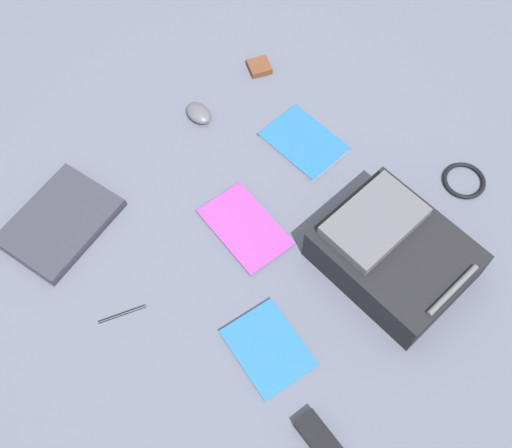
{
  "coord_description": "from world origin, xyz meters",
  "views": [
    {
      "loc": [
        0.7,
        0.57,
        1.68
      ],
      "look_at": [
        0.0,
        0.0,
        0.02
      ],
      "focal_mm": 44.48,
      "sensor_mm": 36.0,
      "label": 1
    }
  ],
  "objects_px": {
    "backpack": "(393,252)",
    "pen_black": "(122,313)",
    "power_brick": "(319,438)",
    "book_comic": "(245,228)",
    "computer_mouse": "(199,113)",
    "earbud_pouch": "(259,67)",
    "laptop": "(60,222)",
    "book_manual": "(304,142)",
    "book_red": "(268,349)",
    "cable_coil": "(464,181)"
  },
  "relations": [
    {
      "from": "backpack",
      "to": "pen_black",
      "type": "distance_m",
      "value": 0.78
    },
    {
      "from": "power_brick",
      "to": "book_comic",
      "type": "bearing_deg",
      "value": -123.48
    },
    {
      "from": "book_comic",
      "to": "pen_black",
      "type": "relative_size",
      "value": 2.22
    },
    {
      "from": "computer_mouse",
      "to": "earbud_pouch",
      "type": "xyz_separation_m",
      "value": [
        -0.29,
        0.03,
        -0.01
      ]
    },
    {
      "from": "laptop",
      "to": "computer_mouse",
      "type": "bearing_deg",
      "value": 174.57
    },
    {
      "from": "backpack",
      "to": "book_manual",
      "type": "relative_size",
      "value": 1.65
    },
    {
      "from": "pen_black",
      "to": "book_manual",
      "type": "bearing_deg",
      "value": 176.82
    },
    {
      "from": "laptop",
      "to": "computer_mouse",
      "type": "height_order",
      "value": "computer_mouse"
    },
    {
      "from": "book_comic",
      "to": "book_red",
      "type": "bearing_deg",
      "value": 49.04
    },
    {
      "from": "computer_mouse",
      "to": "book_red",
      "type": "bearing_deg",
      "value": 64.26
    },
    {
      "from": "cable_coil",
      "to": "earbud_pouch",
      "type": "bearing_deg",
      "value": -86.85
    },
    {
      "from": "laptop",
      "to": "computer_mouse",
      "type": "xyz_separation_m",
      "value": [
        -0.56,
        0.05,
        0.0
      ]
    },
    {
      "from": "book_red",
      "to": "power_brick",
      "type": "height_order",
      "value": "power_brick"
    },
    {
      "from": "backpack",
      "to": "earbud_pouch",
      "type": "relative_size",
      "value": 6.13
    },
    {
      "from": "book_comic",
      "to": "power_brick",
      "type": "height_order",
      "value": "power_brick"
    },
    {
      "from": "book_comic",
      "to": "cable_coil",
      "type": "relative_size",
      "value": 2.25
    },
    {
      "from": "book_manual",
      "to": "computer_mouse",
      "type": "relative_size",
      "value": 2.7
    },
    {
      "from": "book_manual",
      "to": "earbud_pouch",
      "type": "distance_m",
      "value": 0.35
    },
    {
      "from": "book_red",
      "to": "computer_mouse",
      "type": "xyz_separation_m",
      "value": [
        -0.48,
        -0.67,
        0.01
      ]
    },
    {
      "from": "book_red",
      "to": "book_comic",
      "type": "xyz_separation_m",
      "value": [
        -0.25,
        -0.29,
        -0.0
      ]
    },
    {
      "from": "laptop",
      "to": "power_brick",
      "type": "distance_m",
      "value": 0.97
    },
    {
      "from": "book_manual",
      "to": "pen_black",
      "type": "height_order",
      "value": "book_manual"
    },
    {
      "from": "laptop",
      "to": "pen_black",
      "type": "relative_size",
      "value": 2.56
    },
    {
      "from": "earbud_pouch",
      "to": "backpack",
      "type": "bearing_deg",
      "value": 65.82
    },
    {
      "from": "computer_mouse",
      "to": "pen_black",
      "type": "distance_m",
      "value": 0.71
    },
    {
      "from": "book_manual",
      "to": "book_red",
      "type": "bearing_deg",
      "value": 29.01
    },
    {
      "from": "book_red",
      "to": "power_brick",
      "type": "relative_size",
      "value": 2.05
    },
    {
      "from": "book_comic",
      "to": "computer_mouse",
      "type": "relative_size",
      "value": 3.04
    },
    {
      "from": "laptop",
      "to": "pen_black",
      "type": "height_order",
      "value": "laptop"
    },
    {
      "from": "backpack",
      "to": "book_red",
      "type": "bearing_deg",
      "value": -14.51
    },
    {
      "from": "backpack",
      "to": "book_red",
      "type": "xyz_separation_m",
      "value": [
        0.42,
        -0.11,
        -0.06
      ]
    },
    {
      "from": "pen_black",
      "to": "earbud_pouch",
      "type": "height_order",
      "value": "earbud_pouch"
    },
    {
      "from": "earbud_pouch",
      "to": "book_manual",
      "type": "bearing_deg",
      "value": 63.42
    },
    {
      "from": "book_comic",
      "to": "computer_mouse",
      "type": "bearing_deg",
      "value": -120.63
    },
    {
      "from": "book_red",
      "to": "backpack",
      "type": "bearing_deg",
      "value": 165.49
    },
    {
      "from": "backpack",
      "to": "book_comic",
      "type": "xyz_separation_m",
      "value": [
        0.17,
        -0.4,
        -0.06
      ]
    },
    {
      "from": "laptop",
      "to": "book_manual",
      "type": "height_order",
      "value": "laptop"
    },
    {
      "from": "cable_coil",
      "to": "power_brick",
      "type": "relative_size",
      "value": 1.02
    },
    {
      "from": "power_brick",
      "to": "pen_black",
      "type": "xyz_separation_m",
      "value": [
        0.07,
        -0.62,
        -0.01
      ]
    },
    {
      "from": "earbud_pouch",
      "to": "cable_coil",
      "type": "bearing_deg",
      "value": 93.15
    },
    {
      "from": "laptop",
      "to": "book_comic",
      "type": "xyz_separation_m",
      "value": [
        -0.34,
        0.44,
        -0.01
      ]
    },
    {
      "from": "computer_mouse",
      "to": "earbud_pouch",
      "type": "bearing_deg",
      "value": -175.38
    },
    {
      "from": "backpack",
      "to": "laptop",
      "type": "relative_size",
      "value": 1.27
    },
    {
      "from": "power_brick",
      "to": "pen_black",
      "type": "height_order",
      "value": "power_brick"
    },
    {
      "from": "computer_mouse",
      "to": "cable_coil",
      "type": "distance_m",
      "value": 0.87
    },
    {
      "from": "power_brick",
      "to": "pen_black",
      "type": "relative_size",
      "value": 0.97
    },
    {
      "from": "backpack",
      "to": "cable_coil",
      "type": "distance_m",
      "value": 0.39
    },
    {
      "from": "book_manual",
      "to": "pen_black",
      "type": "distance_m",
      "value": 0.79
    },
    {
      "from": "computer_mouse",
      "to": "cable_coil",
      "type": "xyz_separation_m",
      "value": [
        -0.33,
        0.81,
        -0.01
      ]
    },
    {
      "from": "earbud_pouch",
      "to": "book_comic",
      "type": "bearing_deg",
      "value": 34.99
    }
  ]
}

